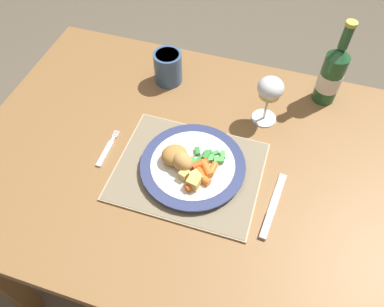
{
  "coord_description": "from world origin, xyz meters",
  "views": [
    {
      "loc": [
        0.22,
        -0.56,
        1.54
      ],
      "look_at": [
        0.04,
        -0.02,
        0.78
      ],
      "focal_mm": 35.0,
      "sensor_mm": 36.0,
      "label": 1
    }
  ],
  "objects_px": {
    "dining_table": "(179,175)",
    "wine_glass": "(270,91)",
    "drinking_cup": "(168,67)",
    "fork": "(107,151)",
    "table_knife": "(271,211)",
    "bottle": "(332,74)",
    "dinner_plate": "(193,166)"
  },
  "relations": [
    {
      "from": "wine_glass",
      "to": "fork",
      "type": "bearing_deg",
      "value": -147.23
    },
    {
      "from": "table_knife",
      "to": "wine_glass",
      "type": "height_order",
      "value": "wine_glass"
    },
    {
      "from": "table_knife",
      "to": "drinking_cup",
      "type": "bearing_deg",
      "value": 137.19
    },
    {
      "from": "wine_glass",
      "to": "drinking_cup",
      "type": "relative_size",
      "value": 1.49
    },
    {
      "from": "bottle",
      "to": "dinner_plate",
      "type": "bearing_deg",
      "value": -128.86
    },
    {
      "from": "table_knife",
      "to": "bottle",
      "type": "xyz_separation_m",
      "value": [
        0.08,
        0.42,
        0.09
      ]
    },
    {
      "from": "dining_table",
      "to": "table_knife",
      "type": "height_order",
      "value": "table_knife"
    },
    {
      "from": "dinner_plate",
      "to": "table_knife",
      "type": "distance_m",
      "value": 0.22
    },
    {
      "from": "dinner_plate",
      "to": "bottle",
      "type": "relative_size",
      "value": 1.03
    },
    {
      "from": "dining_table",
      "to": "drinking_cup",
      "type": "bearing_deg",
      "value": 114.51
    },
    {
      "from": "table_knife",
      "to": "wine_glass",
      "type": "xyz_separation_m",
      "value": [
        -0.07,
        0.29,
        0.11
      ]
    },
    {
      "from": "dinner_plate",
      "to": "drinking_cup",
      "type": "height_order",
      "value": "drinking_cup"
    },
    {
      "from": "bottle",
      "to": "drinking_cup",
      "type": "bearing_deg",
      "value": -172.21
    },
    {
      "from": "fork",
      "to": "dining_table",
      "type": "bearing_deg",
      "value": 15.54
    },
    {
      "from": "dining_table",
      "to": "fork",
      "type": "relative_size",
      "value": 8.94
    },
    {
      "from": "dinner_plate",
      "to": "drinking_cup",
      "type": "xyz_separation_m",
      "value": [
        -0.17,
        0.3,
        0.03
      ]
    },
    {
      "from": "dining_table",
      "to": "fork",
      "type": "height_order",
      "value": "fork"
    },
    {
      "from": "wine_glass",
      "to": "dining_table",
      "type": "bearing_deg",
      "value": -135.23
    },
    {
      "from": "dining_table",
      "to": "dinner_plate",
      "type": "relative_size",
      "value": 4.14
    },
    {
      "from": "wine_glass",
      "to": "dinner_plate",
      "type": "bearing_deg",
      "value": -121.5
    },
    {
      "from": "dinner_plate",
      "to": "wine_glass",
      "type": "xyz_separation_m",
      "value": [
        0.14,
        0.23,
        0.09
      ]
    },
    {
      "from": "dining_table",
      "to": "table_knife",
      "type": "xyz_separation_m",
      "value": [
        0.27,
        -0.1,
        0.11
      ]
    },
    {
      "from": "dining_table",
      "to": "wine_glass",
      "type": "relative_size",
      "value": 7.5
    },
    {
      "from": "table_knife",
      "to": "drinking_cup",
      "type": "height_order",
      "value": "drinking_cup"
    },
    {
      "from": "dinner_plate",
      "to": "drinking_cup",
      "type": "relative_size",
      "value": 2.7
    },
    {
      "from": "drinking_cup",
      "to": "fork",
      "type": "bearing_deg",
      "value": -101.64
    },
    {
      "from": "dining_table",
      "to": "wine_glass",
      "type": "height_order",
      "value": "wine_glass"
    },
    {
      "from": "bottle",
      "to": "drinking_cup",
      "type": "height_order",
      "value": "bottle"
    },
    {
      "from": "dining_table",
      "to": "drinking_cup",
      "type": "relative_size",
      "value": 11.17
    },
    {
      "from": "dining_table",
      "to": "drinking_cup",
      "type": "xyz_separation_m",
      "value": [
        -0.12,
        0.26,
        0.16
      ]
    },
    {
      "from": "table_knife",
      "to": "wine_glass",
      "type": "bearing_deg",
      "value": 104.47
    },
    {
      "from": "dinner_plate",
      "to": "table_knife",
      "type": "xyz_separation_m",
      "value": [
        0.22,
        -0.06,
        -0.01
      ]
    }
  ]
}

